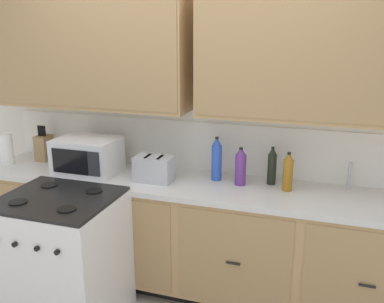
{
  "coord_description": "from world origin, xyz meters",
  "views": [
    {
      "loc": [
        0.94,
        -2.5,
        1.99
      ],
      "look_at": [
        0.04,
        0.27,
        1.16
      ],
      "focal_mm": 39.06,
      "sensor_mm": 36.0,
      "label": 1
    }
  ],
  "objects_px": {
    "microwave": "(88,156)",
    "paper_towel_roll": "(6,149)",
    "knife_block": "(44,147)",
    "stove_range": "(63,260)",
    "bottle_amber": "(288,172)",
    "bottle_violet": "(241,167)",
    "bottle_blue": "(217,159)",
    "toaster": "(154,168)",
    "bottle_dark": "(272,166)"
  },
  "relations": [
    {
      "from": "microwave",
      "to": "paper_towel_roll",
      "type": "height_order",
      "value": "microwave"
    },
    {
      "from": "knife_block",
      "to": "paper_towel_roll",
      "type": "bearing_deg",
      "value": -143.7
    },
    {
      "from": "stove_range",
      "to": "bottle_amber",
      "type": "distance_m",
      "value": 1.68
    },
    {
      "from": "knife_block",
      "to": "bottle_violet",
      "type": "xyz_separation_m",
      "value": [
        1.76,
        -0.07,
        0.02
      ]
    },
    {
      "from": "knife_block",
      "to": "bottle_amber",
      "type": "xyz_separation_m",
      "value": [
        2.1,
        -0.09,
        0.02
      ]
    },
    {
      "from": "stove_range",
      "to": "bottle_blue",
      "type": "height_order",
      "value": "bottle_blue"
    },
    {
      "from": "knife_block",
      "to": "bottle_violet",
      "type": "height_order",
      "value": "knife_block"
    },
    {
      "from": "microwave",
      "to": "paper_towel_roll",
      "type": "distance_m",
      "value": 0.79
    },
    {
      "from": "stove_range",
      "to": "bottle_violet",
      "type": "xyz_separation_m",
      "value": [
        1.08,
        0.7,
        0.57
      ]
    },
    {
      "from": "knife_block",
      "to": "bottle_violet",
      "type": "bearing_deg",
      "value": -2.41
    },
    {
      "from": "microwave",
      "to": "bottle_blue",
      "type": "height_order",
      "value": "bottle_blue"
    },
    {
      "from": "microwave",
      "to": "toaster",
      "type": "relative_size",
      "value": 1.71
    },
    {
      "from": "stove_range",
      "to": "knife_block",
      "type": "bearing_deg",
      "value": 131.06
    },
    {
      "from": "stove_range",
      "to": "toaster",
      "type": "height_order",
      "value": "toaster"
    },
    {
      "from": "microwave",
      "to": "bottle_dark",
      "type": "xyz_separation_m",
      "value": [
        1.43,
        0.19,
        -0.0
      ]
    },
    {
      "from": "paper_towel_roll",
      "to": "bottle_blue",
      "type": "xyz_separation_m",
      "value": [
        1.81,
        0.16,
        0.03
      ]
    },
    {
      "from": "paper_towel_roll",
      "to": "bottle_amber",
      "type": "distance_m",
      "value": 2.34
    },
    {
      "from": "bottle_violet",
      "to": "bottle_amber",
      "type": "xyz_separation_m",
      "value": [
        0.34,
        -0.01,
        -0.0
      ]
    },
    {
      "from": "bottle_violet",
      "to": "toaster",
      "type": "bearing_deg",
      "value": -169.78
    },
    {
      "from": "stove_range",
      "to": "bottle_dark",
      "type": "relative_size",
      "value": 3.35
    },
    {
      "from": "bottle_dark",
      "to": "bottle_amber",
      "type": "bearing_deg",
      "value": -38.08
    },
    {
      "from": "microwave",
      "to": "toaster",
      "type": "xyz_separation_m",
      "value": [
        0.58,
        -0.01,
        -0.04
      ]
    },
    {
      "from": "knife_block",
      "to": "paper_towel_roll",
      "type": "height_order",
      "value": "knife_block"
    },
    {
      "from": "knife_block",
      "to": "bottle_blue",
      "type": "relative_size",
      "value": 0.92
    },
    {
      "from": "microwave",
      "to": "bottle_dark",
      "type": "relative_size",
      "value": 1.69
    },
    {
      "from": "toaster",
      "to": "bottle_dark",
      "type": "xyz_separation_m",
      "value": [
        0.85,
        0.2,
        0.04
      ]
    },
    {
      "from": "bottle_blue",
      "to": "bottle_violet",
      "type": "bearing_deg",
      "value": -14.51
    },
    {
      "from": "paper_towel_roll",
      "to": "bottle_amber",
      "type": "relative_size",
      "value": 0.92
    },
    {
      "from": "stove_range",
      "to": "microwave",
      "type": "bearing_deg",
      "value": 102.13
    },
    {
      "from": "toaster",
      "to": "bottle_violet",
      "type": "bearing_deg",
      "value": 10.22
    },
    {
      "from": "paper_towel_roll",
      "to": "bottle_blue",
      "type": "height_order",
      "value": "bottle_blue"
    },
    {
      "from": "bottle_blue",
      "to": "microwave",
      "type": "bearing_deg",
      "value": -171.51
    },
    {
      "from": "knife_block",
      "to": "bottle_dark",
      "type": "distance_m",
      "value": 1.97
    },
    {
      "from": "bottle_dark",
      "to": "bottle_blue",
      "type": "xyz_separation_m",
      "value": [
        -0.41,
        -0.04,
        0.03
      ]
    },
    {
      "from": "toaster",
      "to": "bottle_dark",
      "type": "distance_m",
      "value": 0.88
    },
    {
      "from": "bottle_amber",
      "to": "bottle_dark",
      "type": "bearing_deg",
      "value": 141.92
    },
    {
      "from": "stove_range",
      "to": "paper_towel_roll",
      "type": "distance_m",
      "value": 1.23
    },
    {
      "from": "toaster",
      "to": "knife_block",
      "type": "relative_size",
      "value": 0.9
    },
    {
      "from": "microwave",
      "to": "bottle_dark",
      "type": "distance_m",
      "value": 1.44
    },
    {
      "from": "microwave",
      "to": "paper_towel_roll",
      "type": "relative_size",
      "value": 1.85
    },
    {
      "from": "bottle_violet",
      "to": "stove_range",
      "type": "bearing_deg",
      "value": -147.29
    },
    {
      "from": "toaster",
      "to": "bottle_blue",
      "type": "height_order",
      "value": "bottle_blue"
    },
    {
      "from": "bottle_blue",
      "to": "bottle_amber",
      "type": "bearing_deg",
      "value": -6.57
    },
    {
      "from": "bottle_violet",
      "to": "bottle_dark",
      "type": "bearing_deg",
      "value": 21.7
    },
    {
      "from": "microwave",
      "to": "toaster",
      "type": "distance_m",
      "value": 0.58
    },
    {
      "from": "stove_range",
      "to": "microwave",
      "type": "xyz_separation_m",
      "value": [
        -0.13,
        0.59,
        0.57
      ]
    },
    {
      "from": "paper_towel_roll",
      "to": "bottle_violet",
      "type": "distance_m",
      "value": 2.0
    },
    {
      "from": "microwave",
      "to": "bottle_dark",
      "type": "height_order",
      "value": "bottle_dark"
    },
    {
      "from": "knife_block",
      "to": "bottle_amber",
      "type": "relative_size",
      "value": 1.1
    },
    {
      "from": "bottle_blue",
      "to": "bottle_violet",
      "type": "relative_size",
      "value": 1.18
    }
  ]
}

